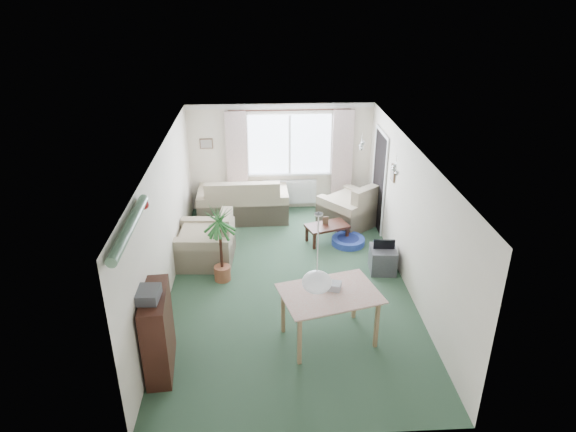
{
  "coord_description": "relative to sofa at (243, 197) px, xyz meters",
  "views": [
    {
      "loc": [
        -0.44,
        -7.52,
        4.81
      ],
      "look_at": [
        0.0,
        0.3,
        1.15
      ],
      "focal_mm": 32.0,
      "sensor_mm": 36.0,
      "label": 1
    }
  ],
  "objects": [
    {
      "name": "bookshelf",
      "position": [
        -1.0,
        -4.74,
        0.11
      ],
      "size": [
        0.4,
        0.98,
        1.17
      ],
      "primitive_type": "cube",
      "rotation": [
        0.0,
        0.0,
        0.08
      ],
      "color": "black",
      "rests_on": "ground"
    },
    {
      "name": "curtain_rod",
      "position": [
        1.04,
        0.4,
        1.79
      ],
      "size": [
        2.6,
        0.03,
        0.03
      ],
      "primitive_type": "cube",
      "color": "black"
    },
    {
      "name": "tinsel_garland",
      "position": [
        -1.08,
        -5.05,
        1.8
      ],
      "size": [
        1.6,
        1.6,
        0.12
      ],
      "primitive_type": "cylinder",
      "color": "#196626"
    },
    {
      "name": "hifi_box",
      "position": [
        -1.03,
        -4.85,
        0.76
      ],
      "size": [
        0.29,
        0.36,
        0.14
      ],
      "primitive_type": "cube",
      "rotation": [
        0.0,
        0.0,
        -0.04
      ],
      "color": "#3E3E43",
      "rests_on": "bookshelf"
    },
    {
      "name": "dining_table",
      "position": [
        1.33,
        -4.27,
        -0.09
      ],
      "size": [
        1.42,
        1.12,
        0.78
      ],
      "primitive_type": "cube",
      "rotation": [
        0.0,
        0.0,
        0.26
      ],
      "color": "#A07356",
      "rests_on": "ground"
    },
    {
      "name": "armchair_corner",
      "position": [
        2.26,
        -0.44,
        -0.02
      ],
      "size": [
        1.43,
        1.42,
        0.93
      ],
      "primitive_type": "cube",
      "rotation": [
        0.0,
        0.0,
        3.83
      ],
      "color": "beige",
      "rests_on": "ground"
    },
    {
      "name": "pet_bed",
      "position": [
        2.09,
        -1.37,
        -0.41
      ],
      "size": [
        0.77,
        0.77,
        0.13
      ],
      "primitive_type": "cylinder",
      "rotation": [
        0.0,
        0.0,
        -0.21
      ],
      "color": "#205193",
      "rests_on": "ground"
    },
    {
      "name": "bauble_cluster_b",
      "position": [
        2.44,
        -3.05,
        1.74
      ],
      "size": [
        0.2,
        0.2,
        0.2
      ],
      "primitive_type": "sphere",
      "color": "silver"
    },
    {
      "name": "pendant_lamp",
      "position": [
        1.04,
        -5.05,
        1.0
      ],
      "size": [
        0.36,
        0.36,
        0.36
      ],
      "primitive_type": "sphere",
      "color": "white"
    },
    {
      "name": "radiator",
      "position": [
        1.04,
        0.44,
        -0.08
      ],
      "size": [
        1.2,
        0.1,
        0.55
      ],
      "primitive_type": "cube",
      "color": "white"
    },
    {
      "name": "sofa",
      "position": [
        0.0,
        0.0,
        0.0
      ],
      "size": [
        1.94,
        1.06,
        0.96
      ],
      "primitive_type": "cube",
      "rotation": [
        0.0,
        0.0,
        3.16
      ],
      "color": "beige",
      "rests_on": "ground"
    },
    {
      "name": "photo_frame",
      "position": [
        1.65,
        -1.2,
        -0.03
      ],
      "size": [
        0.12,
        0.03,
        0.16
      ],
      "primitive_type": "cube",
      "rotation": [
        0.0,
        0.0,
        0.1
      ],
      "color": "#4C3727",
      "rests_on": "coffee_table"
    },
    {
      "name": "doorway",
      "position": [
        2.82,
        -0.55,
        0.52
      ],
      "size": [
        0.03,
        0.95,
        2.0
      ],
      "primitive_type": "cube",
      "color": "black"
    },
    {
      "name": "gift_box",
      "position": [
        1.37,
        -4.16,
        0.36
      ],
      "size": [
        0.3,
        0.25,
        0.12
      ],
      "primitive_type": "cube",
      "rotation": [
        0.0,
        0.0,
        -0.35
      ],
      "color": "#B4B4BF",
      "rests_on": "dining_table"
    },
    {
      "name": "curtain_left",
      "position": [
        -0.11,
        0.38,
        0.79
      ],
      "size": [
        0.45,
        0.08,
        2.0
      ],
      "primitive_type": "cube",
      "color": "beige"
    },
    {
      "name": "armchair_left",
      "position": [
        -0.66,
        -1.84,
        -0.0
      ],
      "size": [
        1.07,
        1.12,
        0.95
      ],
      "primitive_type": "cube",
      "rotation": [
        0.0,
        0.0,
        -1.63
      ],
      "color": "beige",
      "rests_on": "ground"
    },
    {
      "name": "wall_picture_right",
      "position": [
        2.82,
        -1.55,
        1.07
      ],
      "size": [
        0.03,
        0.24,
        0.3
      ],
      "primitive_type": "cube",
      "color": "brown"
    },
    {
      "name": "coffee_table",
      "position": [
        1.68,
        -1.24,
        -0.3
      ],
      "size": [
        0.92,
        0.7,
        0.37
      ],
      "primitive_type": "cube",
      "rotation": [
        0.0,
        0.0,
        0.33
      ],
      "color": "black",
      "rests_on": "ground"
    },
    {
      "name": "wall_picture_back",
      "position": [
        -0.76,
        0.48,
        1.07
      ],
      "size": [
        0.28,
        0.03,
        0.22
      ],
      "primitive_type": "cube",
      "color": "brown"
    },
    {
      "name": "tv_cube",
      "position": [
        2.54,
        -2.41,
        -0.25
      ],
      "size": [
        0.49,
        0.53,
        0.45
      ],
      "primitive_type": "cube",
      "rotation": [
        0.0,
        0.0,
        -0.08
      ],
      "color": "#404146",
      "rests_on": "ground"
    },
    {
      "name": "ground",
      "position": [
        0.84,
        -2.75,
        -0.48
      ],
      "size": [
        6.5,
        6.5,
        0.0
      ],
      "primitive_type": "plane",
      "color": "#294530"
    },
    {
      "name": "bauble_cluster_a",
      "position": [
        2.14,
        -1.85,
        1.74
      ],
      "size": [
        0.2,
        0.2,
        0.2
      ],
      "primitive_type": "sphere",
      "color": "silver"
    },
    {
      "name": "curtain_right",
      "position": [
        2.19,
        0.38,
        0.79
      ],
      "size": [
        0.45,
        0.08,
        2.0
      ],
      "primitive_type": "cube",
      "color": "beige"
    },
    {
      "name": "houseplant",
      "position": [
        -0.31,
        -2.56,
        0.23
      ],
      "size": [
        0.72,
        0.72,
        1.41
      ],
      "primitive_type": "cylinder",
      "rotation": [
        0.0,
        0.0,
        0.22
      ],
      "color": "#26561D",
      "rests_on": "ground"
    },
    {
      "name": "window",
      "position": [
        1.04,
        0.48,
        1.02
      ],
      "size": [
        1.8,
        0.03,
        1.3
      ],
      "primitive_type": "cube",
      "color": "white"
    }
  ]
}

